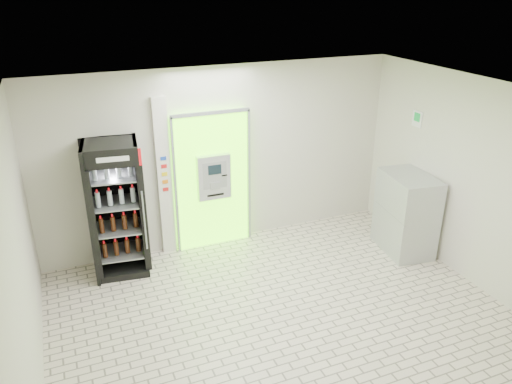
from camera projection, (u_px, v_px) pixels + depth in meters
ground at (285, 321)px, 6.67m from camera, size 6.00×6.00×0.00m
room_shell at (288, 195)px, 5.94m from camera, size 6.00×6.00×6.00m
atm_assembly at (212, 180)px, 8.19m from camera, size 1.30×0.24×2.33m
pillar at (164, 178)px, 7.89m from camera, size 0.22×0.11×2.60m
beverage_cooler at (117, 211)px, 7.47m from camera, size 0.87×0.81×2.08m
steel_cabinet at (406, 213)px, 8.17m from camera, size 0.80×1.08×1.33m
exit_sign at (417, 119)px, 8.06m from camera, size 0.02×0.22×0.26m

